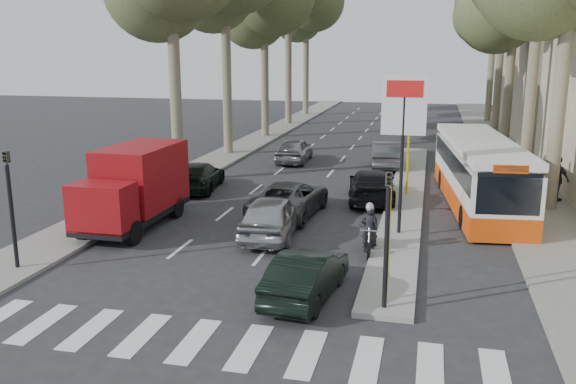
# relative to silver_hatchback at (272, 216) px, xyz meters

# --- Properties ---
(ground) EXTENTS (120.00, 120.00, 0.00)m
(ground) POSITION_rel_silver_hatchback_xyz_m (1.10, -4.00, -0.75)
(ground) COLOR #28282B
(ground) RESTS_ON ground
(sidewalk_right) EXTENTS (3.20, 70.00, 0.12)m
(sidewalk_right) POSITION_rel_silver_hatchback_xyz_m (9.70, 21.00, -0.69)
(sidewalk_right) COLOR gray
(sidewalk_right) RESTS_ON ground
(median_left) EXTENTS (2.40, 64.00, 0.12)m
(median_left) POSITION_rel_silver_hatchback_xyz_m (-6.90, 24.00, -0.69)
(median_left) COLOR gray
(median_left) RESTS_ON ground
(traffic_island) EXTENTS (1.50, 26.00, 0.16)m
(traffic_island) POSITION_rel_silver_hatchback_xyz_m (4.35, 7.00, -0.67)
(traffic_island) COLOR gray
(traffic_island) RESTS_ON ground
(billboard) EXTENTS (1.50, 12.10, 5.60)m
(billboard) POSITION_rel_silver_hatchback_xyz_m (4.35, 1.00, 2.96)
(billboard) COLOR yellow
(billboard) RESTS_ON ground
(traffic_light_island) EXTENTS (0.16, 0.41, 3.60)m
(traffic_light_island) POSITION_rel_silver_hatchback_xyz_m (4.35, -5.50, 1.74)
(traffic_light_island) COLOR black
(traffic_light_island) RESTS_ON ground
(traffic_light_left) EXTENTS (0.16, 0.41, 3.60)m
(traffic_light_left) POSITION_rel_silver_hatchback_xyz_m (-6.50, -5.00, 1.74)
(traffic_light_left) COLOR black
(traffic_light_left) RESTS_ON ground
(tree_l_e) EXTENTS (7.40, 7.20, 14.49)m
(tree_l_e) POSITION_rel_silver_hatchback_xyz_m (-6.87, 40.11, 9.98)
(tree_l_e) COLOR #6B604C
(tree_l_e) RESTS_ON ground
(tree_r_e) EXTENTS (7.40, 7.20, 14.10)m
(tree_r_e) POSITION_rel_silver_hatchback_xyz_m (10.33, 38.11, 9.63)
(tree_r_e) COLOR #6B604C
(tree_r_e) RESTS_ON ground
(silver_hatchback) EXTENTS (1.99, 4.48, 1.50)m
(silver_hatchback) POSITION_rel_silver_hatchback_xyz_m (0.00, 0.00, 0.00)
(silver_hatchback) COLOR #AAADB2
(silver_hatchback) RESTS_ON ground
(dark_hatchback) EXTENTS (1.77, 3.99, 1.27)m
(dark_hatchback) POSITION_rel_silver_hatchback_xyz_m (2.26, -5.00, -0.11)
(dark_hatchback) COLOR black
(dark_hatchback) RESTS_ON ground
(queue_car_a) EXTENTS (2.66, 5.08, 1.37)m
(queue_car_a) POSITION_rel_silver_hatchback_xyz_m (-0.06, 3.00, -0.07)
(queue_car_a) COLOR #474A4E
(queue_car_a) RESTS_ON ground
(queue_car_b) EXTENTS (2.44, 4.95, 1.38)m
(queue_car_b) POSITION_rel_silver_hatchback_xyz_m (2.90, 5.96, -0.06)
(queue_car_b) COLOR black
(queue_car_b) RESTS_ON ground
(queue_car_c) EXTENTS (1.87, 4.35, 1.46)m
(queue_car_c) POSITION_rel_silver_hatchback_xyz_m (-2.40, 14.26, -0.02)
(queue_car_c) COLOR gray
(queue_car_c) RESTS_ON ground
(queue_car_d) EXTENTS (1.99, 4.53, 1.45)m
(queue_car_d) POSITION_rel_silver_hatchback_xyz_m (2.90, 13.94, -0.02)
(queue_car_d) COLOR #4D4F55
(queue_car_d) RESTS_ON ground
(queue_car_e) EXTENTS (2.42, 4.73, 1.32)m
(queue_car_e) POSITION_rel_silver_hatchback_xyz_m (-5.20, 6.25, -0.09)
(queue_car_e) COLOR black
(queue_car_e) RESTS_ON ground
(red_truck) EXTENTS (2.18, 5.56, 2.95)m
(red_truck) POSITION_rel_silver_hatchback_xyz_m (-5.20, 0.11, 0.81)
(red_truck) COLOR black
(red_truck) RESTS_ON ground
(city_bus) EXTENTS (3.46, 10.99, 2.85)m
(city_bus) POSITION_rel_silver_hatchback_xyz_m (7.30, 6.10, 0.75)
(city_bus) COLOR #E1470C
(city_bus) RESTS_ON ground
(motorcycle) EXTENTS (0.74, 1.94, 1.65)m
(motorcycle) POSITION_rel_silver_hatchback_xyz_m (3.48, -0.79, 0.00)
(motorcycle) COLOR black
(motorcycle) RESTS_ON ground
(pedestrian_near) EXTENTS (1.15, 1.21, 1.92)m
(pedestrian_near) POSITION_rel_silver_hatchback_xyz_m (10.58, 7.35, 0.33)
(pedestrian_near) COLOR #342C43
(pedestrian_near) RESTS_ON sidewalk_right
(pedestrian_far) EXTENTS (1.37, 1.02, 1.94)m
(pedestrian_far) POSITION_rel_silver_hatchback_xyz_m (8.98, 8.40, 0.34)
(pedestrian_far) COLOR #705E54
(pedestrian_far) RESTS_ON sidewalk_right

